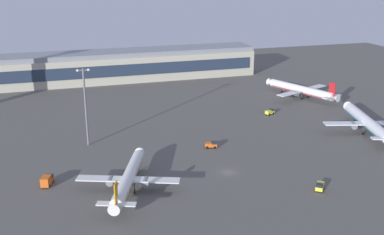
{
  "coord_description": "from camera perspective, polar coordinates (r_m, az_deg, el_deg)",
  "views": [
    {
      "loc": [
        -50.17,
        -122.11,
        60.14
      ],
      "look_at": [
        2.19,
        44.07,
        4.0
      ],
      "focal_mm": 43.64,
      "sensor_mm": 36.0,
      "label": 1
    }
  ],
  "objects": [
    {
      "name": "ground_plane",
      "position": [
        145.07,
        4.44,
        -6.69
      ],
      "size": [
        416.0,
        416.0,
        0.0
      ],
      "primitive_type": "plane",
      "color": "#56544F"
    },
    {
      "name": "terminal_building",
      "position": [
        264.69,
        -7.67,
        6.36
      ],
      "size": [
        142.4,
        22.4,
        16.4
      ],
      "color": "#B2AD99",
      "rests_on": "ground"
    },
    {
      "name": "airplane_near_gate",
      "position": [
        133.4,
        -7.8,
        -7.37
      ],
      "size": [
        28.46,
        36.11,
        9.64
      ],
      "rotation": [
        0.0,
        0.0,
        -0.37
      ],
      "color": "silver",
      "rests_on": "ground"
    },
    {
      "name": "airplane_taxiway_distant",
      "position": [
        188.64,
        20.69,
        -0.58
      ],
      "size": [
        33.41,
        42.55,
        11.11
      ],
      "rotation": [
        0.0,
        0.0,
        -0.28
      ],
      "color": "white",
      "rests_on": "ground"
    },
    {
      "name": "airplane_far_stand",
      "position": [
        230.72,
        13.25,
        3.31
      ],
      "size": [
        31.61,
        40.09,
        10.73
      ],
      "rotation": [
        0.0,
        0.0,
        0.38
      ],
      "color": "white",
      "rests_on": "ground"
    },
    {
      "name": "catering_truck",
      "position": [
        142.2,
        -17.31,
        -7.33
      ],
      "size": [
        3.96,
        6.1,
        3.05
      ],
      "rotation": [
        0.0,
        0.0,
        5.97
      ],
      "color": "#D85919",
      "rests_on": "ground"
    },
    {
      "name": "baggage_tractor",
      "position": [
        202.64,
        9.5,
        0.69
      ],
      "size": [
        4.58,
        3.5,
        2.25
      ],
      "rotation": [
        0.0,
        0.0,
        5.14
      ],
      "color": "yellow",
      "rests_on": "ground"
    },
    {
      "name": "maintenance_van",
      "position": [
        138.07,
        15.36,
        -8.11
      ],
      "size": [
        4.17,
        4.43,
        2.25
      ],
      "rotation": [
        0.0,
        0.0,
        2.44
      ],
      "color": "yellow",
      "rests_on": "ground"
    },
    {
      "name": "cargo_loader",
      "position": [
        163.26,
        2.37,
        -3.33
      ],
      "size": [
        4.52,
        3.02,
        2.25
      ],
      "rotation": [
        0.0,
        0.0,
        4.44
      ],
      "color": "#D85919",
      "rests_on": "ground"
    },
    {
      "name": "apron_light_west",
      "position": [
        165.22,
        -12.91,
        1.8
      ],
      "size": [
        4.8,
        0.9,
        27.68
      ],
      "color": "slate",
      "rests_on": "ground"
    }
  ]
}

